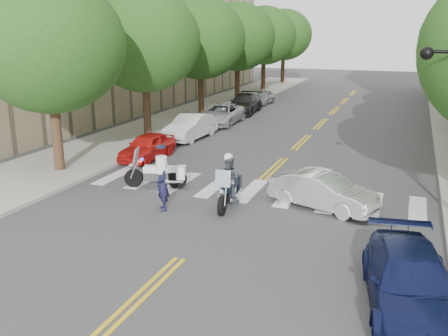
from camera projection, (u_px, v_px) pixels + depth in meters
The scene contains 18 objects.
ground at pixel (180, 259), 13.92m from camera, with size 140.00×140.00×0.00m, color #38383A.
sidewalk_left at pixel (193, 115), 36.96m from camera, with size 5.00×60.00×0.15m, color #9E9991.
tree_l_0 at pixel (49, 45), 20.83m from camera, with size 6.40×6.40×8.45m.
tree_l_1 at pixel (144, 41), 28.04m from camera, with size 6.40×6.40×8.45m.
tree_l_2 at pixel (200, 38), 35.24m from camera, with size 6.40×6.40×8.45m.
tree_l_3 at pixel (238, 37), 42.45m from camera, with size 6.40×6.40×8.45m.
tree_l_4 at pixel (264, 36), 49.66m from camera, with size 6.40×6.40×8.45m.
tree_l_5 at pixel (284, 35), 56.86m from camera, with size 6.40×6.40×8.45m.
motorcycle_police at pixel (229, 183), 17.83m from camera, with size 0.88×2.45×1.99m.
motorcycle_parked at pixel (161, 174), 19.98m from camera, with size 2.50×1.06×1.64m.
officer_standing at pixel (162, 184), 17.44m from camera, with size 0.69×0.45×1.89m, color #161733.
convertible at pixel (323, 191), 17.69m from camera, with size 1.37×3.92×1.29m, color silver.
sedan_blue at pixel (410, 282), 11.24m from camera, with size 1.91×4.69×1.36m, color #0F163F.
parked_car_a at pixel (148, 146), 24.45m from camera, with size 1.51×3.74×1.27m, color red.
parked_car_b at pixel (191, 127), 28.91m from camera, with size 1.53×4.39×1.45m, color silver.
parked_car_c at pixel (221, 114), 33.45m from camera, with size 2.24×4.86×1.35m, color #A8AAB0.
parked_car_d at pixel (244, 104), 37.94m from camera, with size 2.01×4.95×1.44m, color black.
parked_car_e at pixel (263, 97), 42.48m from camera, with size 1.40×3.47×1.18m, color gray.
Camera 1 is at (5.65, -11.47, 6.18)m, focal length 40.00 mm.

